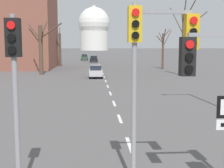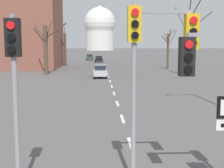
{
  "view_description": "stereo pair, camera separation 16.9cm",
  "coord_description": "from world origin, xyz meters",
  "px_view_note": "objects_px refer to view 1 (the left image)",
  "views": [
    {
      "loc": [
        -1.47,
        -4.5,
        3.99
      ],
      "look_at": [
        -0.9,
        4.5,
        2.87
      ],
      "focal_mm": 50.0,
      "sensor_mm": 36.0,
      "label": 1
    },
    {
      "loc": [
        -1.3,
        -4.51,
        3.99
      ],
      "look_at": [
        -0.9,
        4.5,
        2.87
      ],
      "focal_mm": 50.0,
      "sensor_mm": 36.0,
      "label": 2
    }
  ],
  "objects_px": {
    "traffic_signal_centre_tall": "(154,49)",
    "sedan_near_left": "(94,59)",
    "sedan_near_right": "(85,57)",
    "sedan_mid_centre": "(96,71)",
    "traffic_signal_near_left": "(15,72)"
  },
  "relations": [
    {
      "from": "traffic_signal_centre_tall",
      "to": "sedan_near_right",
      "type": "distance_m",
      "value": 76.05
    },
    {
      "from": "traffic_signal_centre_tall",
      "to": "sedan_near_left",
      "type": "height_order",
      "value": "traffic_signal_centre_tall"
    },
    {
      "from": "traffic_signal_near_left",
      "to": "sedan_near_left",
      "type": "distance_m",
      "value": 66.61
    },
    {
      "from": "sedan_near_left",
      "to": "sedan_near_right",
      "type": "bearing_deg",
      "value": 103.8
    },
    {
      "from": "traffic_signal_near_left",
      "to": "sedan_mid_centre",
      "type": "distance_m",
      "value": 30.72
    },
    {
      "from": "sedan_near_left",
      "to": "traffic_signal_centre_tall",
      "type": "bearing_deg",
      "value": -88.82
    },
    {
      "from": "traffic_signal_centre_tall",
      "to": "sedan_near_right",
      "type": "xyz_separation_m",
      "value": [
        -3.77,
        75.9,
        -3.06
      ]
    },
    {
      "from": "sedan_near_right",
      "to": "sedan_near_left",
      "type": "bearing_deg",
      "value": -76.2
    },
    {
      "from": "sedan_near_left",
      "to": "sedan_near_right",
      "type": "height_order",
      "value": "sedan_near_right"
    },
    {
      "from": "traffic_signal_near_left",
      "to": "traffic_signal_centre_tall",
      "type": "bearing_deg",
      "value": 6.56
    },
    {
      "from": "traffic_signal_centre_tall",
      "to": "sedan_near_left",
      "type": "distance_m",
      "value": 66.19
    },
    {
      "from": "traffic_signal_near_left",
      "to": "sedan_near_right",
      "type": "relative_size",
      "value": 1.19
    },
    {
      "from": "traffic_signal_centre_tall",
      "to": "sedan_near_left",
      "type": "bearing_deg",
      "value": 91.18
    },
    {
      "from": "sedan_mid_centre",
      "to": "sedan_near_left",
      "type": "bearing_deg",
      "value": 90.14
    },
    {
      "from": "sedan_near_right",
      "to": "sedan_mid_centre",
      "type": "relative_size",
      "value": 0.95
    }
  ]
}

